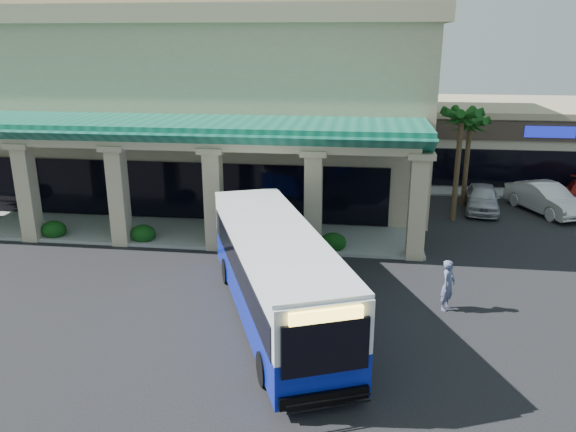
% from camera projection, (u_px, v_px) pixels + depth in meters
% --- Properties ---
extents(ground, '(110.00, 110.00, 0.00)m').
position_uv_depth(ground, '(260.00, 302.00, 20.69)').
color(ground, black).
extents(main_building, '(30.80, 14.80, 11.35)m').
position_uv_depth(main_building, '(178.00, 99.00, 35.10)').
color(main_building, tan).
rests_on(main_building, ground).
extents(arcade, '(30.00, 6.20, 5.70)m').
position_uv_depth(arcade, '(122.00, 177.00, 27.26)').
color(arcade, '#0F5F4B').
rests_on(arcade, ground).
extents(strip_mall, '(22.50, 12.50, 4.90)m').
position_uv_depth(strip_mall, '(564.00, 138.00, 40.40)').
color(strip_mall, beige).
rests_on(strip_mall, ground).
extents(palm_0, '(2.40, 2.40, 6.60)m').
position_uv_depth(palm_0, '(458.00, 160.00, 29.04)').
color(palm_0, '#0F3A0F').
rests_on(palm_0, ground).
extents(palm_1, '(2.40, 2.40, 5.80)m').
position_uv_depth(palm_1, '(467.00, 156.00, 31.87)').
color(palm_1, '#0F3A0F').
rests_on(palm_1, ground).
extents(broadleaf_tree, '(2.60, 2.60, 4.81)m').
position_uv_depth(broadleaf_tree, '(422.00, 148.00, 37.00)').
color(broadleaf_tree, '#0B330B').
rests_on(broadleaf_tree, ground).
extents(transit_bus, '(6.76, 11.68, 3.21)m').
position_uv_depth(transit_bus, '(275.00, 275.00, 19.04)').
color(transit_bus, '#0B1CA5').
rests_on(transit_bus, ground).
extents(pedestrian, '(0.74, 0.81, 1.87)m').
position_uv_depth(pedestrian, '(448.00, 285.00, 19.87)').
color(pedestrian, slate).
rests_on(pedestrian, ground).
extents(car_silver, '(2.42, 4.59, 1.49)m').
position_uv_depth(car_silver, '(482.00, 198.00, 31.47)').
color(car_silver, '#B3B3BA').
rests_on(car_silver, ground).
extents(car_white, '(3.61, 5.29, 1.65)m').
position_uv_depth(car_white, '(545.00, 198.00, 31.10)').
color(car_white, silver).
rests_on(car_white, ground).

